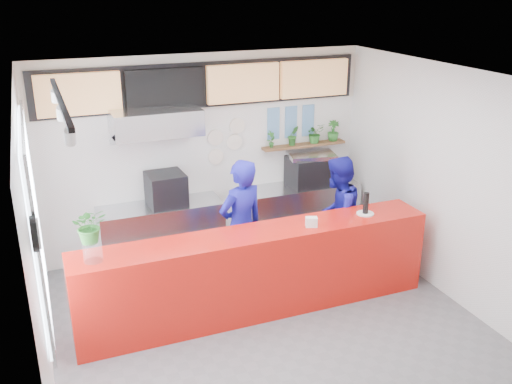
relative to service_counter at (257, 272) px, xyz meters
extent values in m
plane|color=slate|center=(0.00, -0.40, -0.55)|extent=(5.00, 5.00, 0.00)
plane|color=silver|center=(0.00, -0.40, 2.45)|extent=(5.00, 5.00, 0.00)
plane|color=white|center=(0.00, 2.10, 0.95)|extent=(5.00, 0.00, 5.00)
plane|color=white|center=(-2.50, -0.40, 0.95)|extent=(0.00, 5.00, 5.00)
plane|color=white|center=(2.50, -0.40, 0.95)|extent=(0.00, 5.00, 5.00)
cube|color=red|center=(0.00, 0.00, 0.00)|extent=(4.50, 0.60, 1.10)
cube|color=beige|center=(0.00, 2.09, 2.05)|extent=(5.00, 0.02, 0.80)
cube|color=#B2B5BA|center=(-0.80, 1.80, -0.10)|extent=(1.80, 0.60, 0.90)
cube|color=black|center=(-0.70, 1.80, 0.59)|extent=(0.55, 0.55, 0.47)
cube|color=#B2B5BA|center=(-0.80, 1.75, 1.60)|extent=(1.20, 0.70, 0.35)
cube|color=#B2B5BA|center=(-0.80, 1.75, 1.40)|extent=(1.20, 0.69, 0.31)
cube|color=#B2B5BA|center=(1.50, 1.80, -0.10)|extent=(1.80, 0.60, 0.90)
cube|color=black|center=(1.64, 1.80, 0.58)|extent=(0.72, 0.52, 0.46)
cube|color=#B7B8BE|center=(1.64, 1.80, 0.83)|extent=(0.80, 0.63, 0.07)
cube|color=brown|center=(1.60, 2.00, 0.95)|extent=(1.40, 0.18, 0.04)
cube|color=tan|center=(-1.75, 1.98, 2.00)|extent=(1.10, 0.10, 0.55)
cube|color=black|center=(-0.59, 1.98, 2.00)|extent=(1.10, 0.10, 0.55)
cube|color=tan|center=(0.57, 1.98, 2.00)|extent=(1.10, 0.10, 0.55)
cube|color=tan|center=(1.73, 1.98, 2.00)|extent=(1.10, 0.10, 0.55)
cube|color=black|center=(0.00, 2.06, 2.00)|extent=(4.80, 0.04, 0.65)
cube|color=silver|center=(-2.47, -0.10, 1.15)|extent=(0.04, 2.20, 1.90)
cube|color=#B2B5BA|center=(-2.45, -0.10, 1.15)|extent=(0.03, 2.30, 2.00)
cylinder|color=black|center=(-2.46, -1.30, 1.50)|extent=(0.05, 0.30, 0.30)
cylinder|color=white|center=(-2.43, -1.30, 1.50)|extent=(0.02, 0.26, 0.26)
cube|color=black|center=(-2.10, -0.40, 2.39)|extent=(0.05, 2.40, 0.04)
cylinder|color=silver|center=(0.15, 2.07, 1.20)|extent=(0.24, 0.03, 0.24)
cylinder|color=silver|center=(0.45, 2.07, 1.10)|extent=(0.24, 0.03, 0.24)
cylinder|color=silver|center=(0.15, 2.07, 0.90)|extent=(0.24, 0.03, 0.24)
cylinder|color=silver|center=(0.50, 2.07, 1.35)|extent=(0.24, 0.03, 0.24)
cube|color=#598CBF|center=(1.10, 2.08, 1.45)|extent=(0.20, 0.02, 0.25)
cube|color=#598CBF|center=(1.40, 2.08, 1.45)|extent=(0.20, 0.02, 0.25)
cube|color=#598CBF|center=(1.70, 2.08, 1.45)|extent=(0.20, 0.02, 0.25)
cube|color=#598CBF|center=(1.10, 2.08, 1.20)|extent=(0.20, 0.02, 0.25)
cube|color=#598CBF|center=(1.40, 2.08, 1.20)|extent=(0.20, 0.02, 0.25)
cube|color=#598CBF|center=(1.70, 2.08, 1.20)|extent=(0.20, 0.02, 0.25)
imported|color=#16148F|center=(0.01, 0.58, 0.37)|extent=(0.77, 0.61, 1.85)
imported|color=#16148F|center=(1.43, 0.58, 0.31)|extent=(1.06, 1.01, 1.72)
imported|color=#286824|center=(1.03, 2.00, 1.10)|extent=(0.16, 0.14, 0.26)
imported|color=#286824|center=(1.41, 2.00, 1.13)|extent=(0.18, 0.15, 0.31)
imported|color=#286824|center=(1.79, 2.00, 1.13)|extent=(0.31, 0.28, 0.31)
imported|color=#286824|center=(2.12, 2.00, 1.14)|extent=(0.23, 0.22, 0.33)
cylinder|color=white|center=(-1.94, -0.04, 0.67)|extent=(0.27, 0.27, 0.25)
imported|color=#286824|center=(-1.94, -0.04, 0.97)|extent=(0.36, 0.32, 0.40)
cube|color=white|center=(0.68, -0.10, 0.61)|extent=(0.16, 0.13, 0.13)
cylinder|color=white|center=(1.51, 0.00, 0.56)|extent=(0.29, 0.29, 0.02)
cylinder|color=black|center=(1.51, 0.00, 0.71)|extent=(0.09, 0.09, 0.28)
camera|label=1|loc=(-2.35, -5.84, 3.42)|focal=40.00mm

